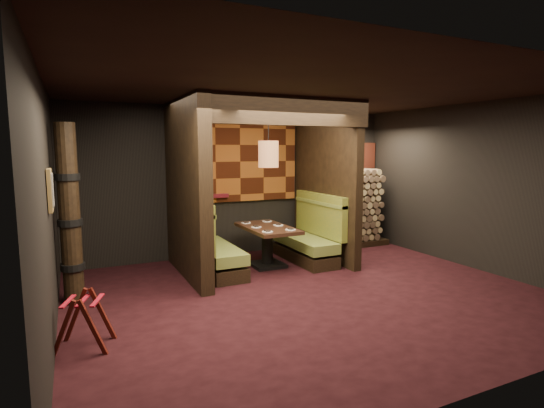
{
  "coord_description": "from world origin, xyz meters",
  "views": [
    {
      "loc": [
        -3.01,
        -5.03,
        2.06
      ],
      "look_at": [
        0.0,
        1.3,
        1.15
      ],
      "focal_mm": 28.0,
      "sensor_mm": 36.0,
      "label": 1
    }
  ],
  "objects_px": {
    "pendant_lamp": "(268,154)",
    "firewood_stack": "(348,208)",
    "dining_table": "(267,240)",
    "totem_column": "(70,216)",
    "booth_bench_left": "(211,249)",
    "booth_bench_right": "(309,239)",
    "luggage_rack": "(84,319)"
  },
  "relations": [
    {
      "from": "pendant_lamp",
      "to": "firewood_stack",
      "type": "distance_m",
      "value": 2.64
    },
    {
      "from": "dining_table",
      "to": "totem_column",
      "type": "xyz_separation_m",
      "value": [
        -3.1,
        -0.5,
        0.7
      ]
    },
    {
      "from": "booth_bench_left",
      "to": "dining_table",
      "type": "xyz_separation_m",
      "value": [
        1.01,
        -0.05,
        0.08
      ]
    },
    {
      "from": "booth_bench_right",
      "to": "totem_column",
      "type": "bearing_deg",
      "value": -172.14
    },
    {
      "from": "luggage_rack",
      "to": "totem_column",
      "type": "bearing_deg",
      "value": 93.08
    },
    {
      "from": "booth_bench_left",
      "to": "totem_column",
      "type": "bearing_deg",
      "value": -165.25
    },
    {
      "from": "booth_bench_left",
      "to": "luggage_rack",
      "type": "bearing_deg",
      "value": -134.59
    },
    {
      "from": "dining_table",
      "to": "totem_column",
      "type": "height_order",
      "value": "totem_column"
    },
    {
      "from": "booth_bench_left",
      "to": "totem_column",
      "type": "height_order",
      "value": "totem_column"
    },
    {
      "from": "pendant_lamp",
      "to": "totem_column",
      "type": "xyz_separation_m",
      "value": [
        -3.1,
        -0.45,
        -0.79
      ]
    },
    {
      "from": "totem_column",
      "to": "firewood_stack",
      "type": "bearing_deg",
      "value": 13.19
    },
    {
      "from": "booth_bench_left",
      "to": "firewood_stack",
      "type": "bearing_deg",
      "value": 12.17
    },
    {
      "from": "luggage_rack",
      "to": "booth_bench_right",
      "type": "bearing_deg",
      "value": 27.57
    },
    {
      "from": "booth_bench_left",
      "to": "booth_bench_right",
      "type": "bearing_deg",
      "value": 0.0
    },
    {
      "from": "dining_table",
      "to": "firewood_stack",
      "type": "height_order",
      "value": "firewood_stack"
    },
    {
      "from": "booth_bench_right",
      "to": "pendant_lamp",
      "type": "relative_size",
      "value": 1.45
    },
    {
      "from": "luggage_rack",
      "to": "totem_column",
      "type": "height_order",
      "value": "totem_column"
    },
    {
      "from": "totem_column",
      "to": "firewood_stack",
      "type": "height_order",
      "value": "totem_column"
    },
    {
      "from": "totem_column",
      "to": "booth_bench_left",
      "type": "bearing_deg",
      "value": 14.75
    },
    {
      "from": "dining_table",
      "to": "pendant_lamp",
      "type": "height_order",
      "value": "pendant_lamp"
    },
    {
      "from": "pendant_lamp",
      "to": "luggage_rack",
      "type": "relative_size",
      "value": 1.64
    },
    {
      "from": "booth_bench_right",
      "to": "totem_column",
      "type": "distance_m",
      "value": 4.1
    },
    {
      "from": "luggage_rack",
      "to": "booth_bench_left",
      "type": "bearing_deg",
      "value": 45.41
    },
    {
      "from": "booth_bench_left",
      "to": "firewood_stack",
      "type": "height_order",
      "value": "firewood_stack"
    },
    {
      "from": "firewood_stack",
      "to": "dining_table",
      "type": "bearing_deg",
      "value": -161.45
    },
    {
      "from": "pendant_lamp",
      "to": "luggage_rack",
      "type": "bearing_deg",
      "value": -147.33
    },
    {
      "from": "booth_bench_left",
      "to": "luggage_rack",
      "type": "xyz_separation_m",
      "value": [
        -2.01,
        -2.04,
        -0.09
      ]
    },
    {
      "from": "booth_bench_right",
      "to": "totem_column",
      "type": "xyz_separation_m",
      "value": [
        -3.98,
        -0.55,
        0.79
      ]
    },
    {
      "from": "booth_bench_left",
      "to": "luggage_rack",
      "type": "relative_size",
      "value": 2.39
    },
    {
      "from": "booth_bench_right",
      "to": "luggage_rack",
      "type": "height_order",
      "value": "booth_bench_right"
    },
    {
      "from": "pendant_lamp",
      "to": "firewood_stack",
      "type": "relative_size",
      "value": 0.64
    },
    {
      "from": "luggage_rack",
      "to": "firewood_stack",
      "type": "bearing_deg",
      "value": 27.51
    }
  ]
}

